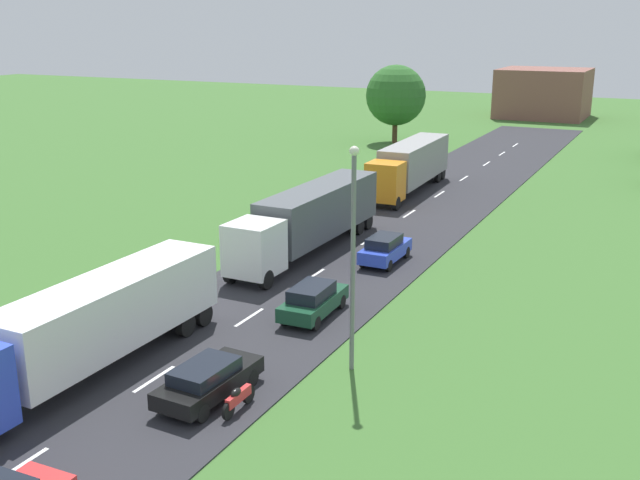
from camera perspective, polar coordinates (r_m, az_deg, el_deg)
The scene contains 12 objects.
road at distance 35.22m, azimuth -4.82°, elevation -5.55°, with size 10.00×140.00×0.06m, color #2B2B30.
lane_marking_centre at distance 32.27m, azimuth -8.32°, elevation -7.70°, with size 0.16×120.25×0.01m.
truck_lead at distance 29.82m, azimuth -17.17°, elevation -6.16°, with size 2.56×13.87×3.46m.
truck_second at distance 43.75m, azimuth -0.78°, elevation 1.76°, with size 2.65×14.40×3.64m.
truck_third at distance 60.04m, azimuth 6.83°, elevation 5.68°, with size 2.87×13.51×3.78m.
car_second at distance 27.57m, azimuth -8.45°, elevation -10.36°, with size 2.01×4.51×1.38m.
car_third at distance 34.39m, azimuth -0.53°, elevation -4.55°, with size 1.88×4.31×1.55m.
car_fourth at distance 42.14m, azimuth 4.92°, elevation -0.66°, with size 1.74×4.04×1.57m.
motorcycle_courier at distance 26.74m, azimuth -6.17°, elevation -11.78°, with size 0.28×1.94×0.91m.
lamppost_second at distance 28.15m, azimuth 2.50°, elevation -0.74°, with size 0.36×0.36×8.74m.
tree_oak at distance 84.68m, azimuth 5.74°, elevation 10.80°, with size 6.58×6.58×8.52m.
distant_building at distance 112.18m, azimuth 16.51°, elevation 10.58°, with size 11.82×11.19×6.69m, color brown.
Camera 1 is at (17.04, -3.45, 13.04)m, focal length 42.42 mm.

